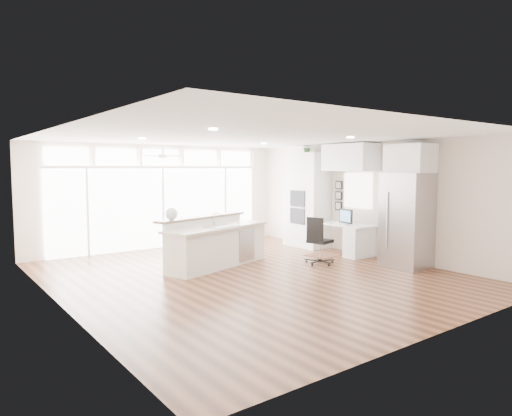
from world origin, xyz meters
TOP-DOWN VIEW (x-y plane):
  - floor at (0.00, 0.00)m, footprint 7.00×8.00m
  - ceiling at (0.00, 0.00)m, footprint 7.00×8.00m
  - wall_back at (0.00, 4.00)m, footprint 7.00×0.04m
  - wall_front at (0.00, -4.00)m, footprint 7.00×0.04m
  - wall_left at (-3.50, 0.00)m, footprint 0.04×8.00m
  - wall_right at (3.50, 0.00)m, footprint 0.04×8.00m
  - glass_wall at (0.00, 3.94)m, footprint 5.80×0.06m
  - transom_row at (0.00, 3.94)m, footprint 5.90×0.06m
  - desk_window at (3.46, 0.30)m, footprint 0.04×0.85m
  - ceiling_fan at (-0.50, 2.80)m, footprint 1.16×1.16m
  - recessed_lights at (0.00, 0.20)m, footprint 3.40×3.00m
  - oven_cabinet at (3.17, 1.80)m, footprint 0.64×1.20m
  - desk_nook at (3.13, 0.30)m, footprint 0.72×1.30m
  - upper_cabinets at (3.17, 0.30)m, footprint 0.64×1.30m
  - refrigerator at (3.11, -1.35)m, footprint 0.76×0.90m
  - fridge_cabinet at (3.17, -1.35)m, footprint 0.64×0.90m
  - framed_photos at (3.46, 0.92)m, footprint 0.06×0.22m
  - kitchen_island at (-0.07, 1.08)m, footprint 2.84×1.76m
  - rug at (2.73, 0.64)m, footprint 1.02×0.82m
  - office_chair at (1.85, -0.05)m, footprint 0.63×0.60m
  - fishbowl at (-1.10, 1.18)m, footprint 0.34×0.34m
  - monitor at (3.05, 0.30)m, footprint 0.15×0.46m
  - keyboard at (2.88, 0.30)m, footprint 0.13×0.33m
  - potted_plant at (3.17, 1.80)m, footprint 0.34×0.36m

SIDE VIEW (x-z plane):
  - floor at x=0.00m, z-range -0.02..0.00m
  - rug at x=2.73m, z-range 0.00..0.01m
  - desk_nook at x=3.13m, z-range 0.00..0.76m
  - office_chair at x=1.85m, z-range 0.00..1.03m
  - kitchen_island at x=-0.07m, z-range 0.00..1.06m
  - keyboard at x=2.88m, z-range 0.76..0.78m
  - monitor at x=3.05m, z-range 0.76..1.14m
  - refrigerator at x=3.11m, z-range 0.00..2.00m
  - glass_wall at x=0.00m, z-range 0.01..2.09m
  - fishbowl at x=-1.10m, z-range 1.06..1.31m
  - oven_cabinet at x=3.17m, z-range 0.00..2.50m
  - wall_back at x=0.00m, z-range 0.00..2.70m
  - wall_front at x=0.00m, z-range 0.00..2.70m
  - wall_left at x=-3.50m, z-range 0.00..2.70m
  - wall_right at x=3.50m, z-range 0.00..2.70m
  - framed_photos at x=3.46m, z-range 1.00..1.80m
  - desk_window at x=3.46m, z-range 1.12..1.98m
  - fridge_cabinet at x=3.17m, z-range 2.00..2.60m
  - upper_cabinets at x=3.17m, z-range 2.03..2.67m
  - transom_row at x=0.00m, z-range 2.18..2.58m
  - ceiling_fan at x=-0.50m, z-range 2.32..2.64m
  - potted_plant at x=3.17m, z-range 2.50..2.75m
  - recessed_lights at x=0.00m, z-range 2.67..2.69m
  - ceiling at x=0.00m, z-range 2.69..2.71m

